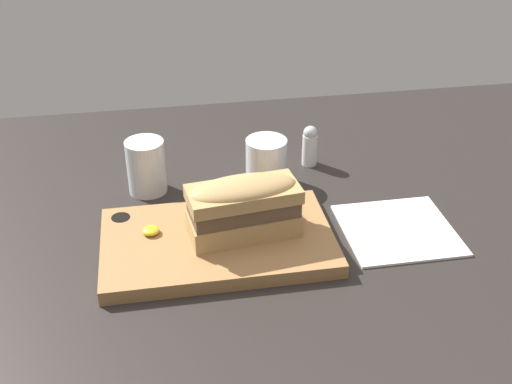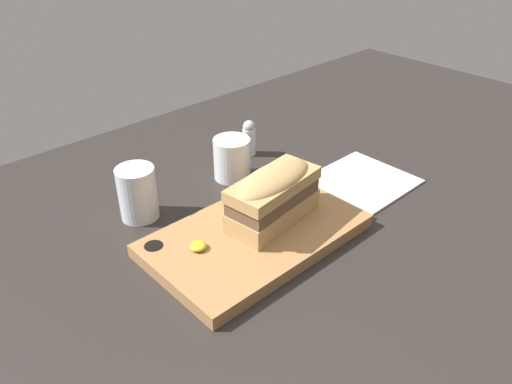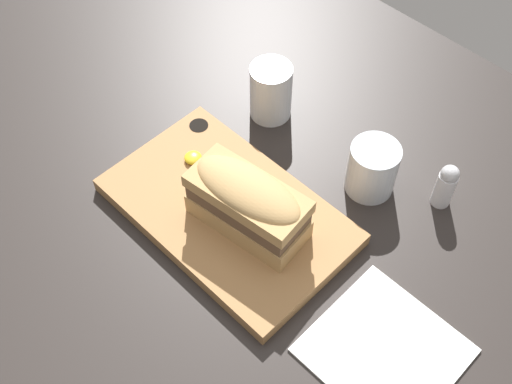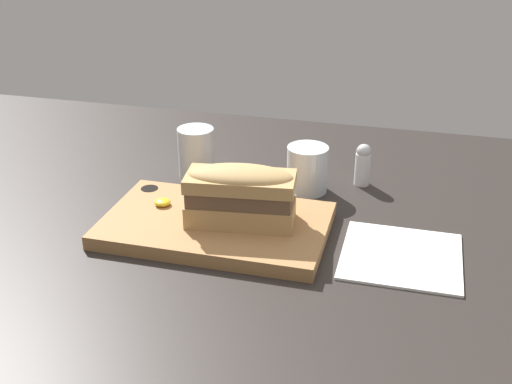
# 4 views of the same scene
# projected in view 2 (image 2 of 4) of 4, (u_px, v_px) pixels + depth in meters

# --- Properties ---
(dining_table) EXTENTS (1.88, 1.14, 0.02)m
(dining_table) POSITION_uv_depth(u_px,v_px,m) (312.00, 232.00, 0.84)
(dining_table) COLOR #282321
(dining_table) RESTS_ON ground
(serving_board) EXTENTS (0.34, 0.21, 0.02)m
(serving_board) POSITION_uv_depth(u_px,v_px,m) (255.00, 235.00, 0.79)
(serving_board) COLOR #9E7042
(serving_board) RESTS_ON dining_table
(sandwich) EXTENTS (0.17, 0.09, 0.09)m
(sandwich) POSITION_uv_depth(u_px,v_px,m) (273.00, 194.00, 0.79)
(sandwich) COLOR tan
(sandwich) RESTS_ON serving_board
(mustard_dollop) EXTENTS (0.03, 0.03, 0.01)m
(mustard_dollop) POSITION_uv_depth(u_px,v_px,m) (198.00, 246.00, 0.74)
(mustard_dollop) COLOR gold
(mustard_dollop) RESTS_ON serving_board
(water_glass) EXTENTS (0.07, 0.07, 0.09)m
(water_glass) POSITION_uv_depth(u_px,v_px,m) (138.00, 196.00, 0.84)
(water_glass) COLOR silver
(water_glass) RESTS_ON dining_table
(wine_glass) EXTENTS (0.07, 0.07, 0.08)m
(wine_glass) POSITION_uv_depth(u_px,v_px,m) (232.00, 161.00, 0.95)
(wine_glass) COLOR silver
(wine_glass) RESTS_ON dining_table
(napkin) EXTENTS (0.17, 0.17, 0.00)m
(napkin) POSITION_uv_depth(u_px,v_px,m) (363.00, 180.00, 0.96)
(napkin) COLOR white
(napkin) RESTS_ON dining_table
(salt_shaker) EXTENTS (0.03, 0.03, 0.08)m
(salt_shaker) POSITION_uv_depth(u_px,v_px,m) (249.00, 137.00, 1.04)
(salt_shaker) COLOR white
(salt_shaker) RESTS_ON dining_table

